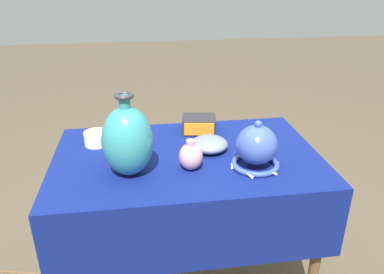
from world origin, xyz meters
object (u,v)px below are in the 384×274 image
Objects in this scene: jar_round_rose at (192,156)px; pot_squat_ivory at (96,138)px; vase_dome_bell at (256,148)px; vase_tall_bulbous at (128,141)px; mosaic_tile_box at (199,124)px; bowl_shallow_slate at (209,144)px.

pot_squat_ivory is at bearing 144.41° from jar_round_rose.
vase_dome_bell reaches higher than pot_squat_ivory.
vase_tall_bulbous is 2.61× the size of jar_round_rose.
jar_round_rose is at bearing 175.87° from vase_dome_bell.
jar_round_rose is 1.14× the size of pot_squat_ivory.
mosaic_tile_box is 0.21m from bowl_shallow_slate.
bowl_shallow_slate is at bearing -78.35° from mosaic_tile_box.
jar_round_rose is at bearing -95.08° from mosaic_tile_box.
mosaic_tile_box is (0.33, 0.36, -0.10)m from vase_tall_bulbous.
vase_tall_bulbous is 0.50m from vase_dome_bell.
vase_dome_bell is 1.88× the size of pot_squat_ivory.
jar_round_rose is 0.48m from pot_squat_ivory.
jar_round_rose is 0.18m from bowl_shallow_slate.
vase_tall_bulbous is 1.85× the size of mosaic_tile_box.
vase_dome_bell is 1.17× the size of mosaic_tile_box.
mosaic_tile_box is 1.61× the size of pot_squat_ivory.
jar_round_rose reaches higher than pot_squat_ivory.
vase_tall_bulbous is at bearing 177.82° from vase_dome_bell.
vase_tall_bulbous reaches higher than vase_dome_bell.
vase_dome_bell is at bearing -57.62° from mosaic_tile_box.
vase_tall_bulbous reaches higher than jar_round_rose.
mosaic_tile_box reaches higher than bowl_shallow_slate.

